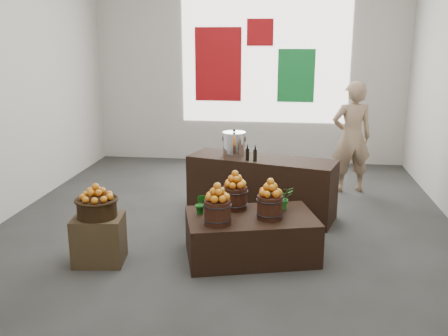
# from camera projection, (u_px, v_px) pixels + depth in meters

# --- Properties ---
(ground) EXTENTS (7.00, 7.00, 0.00)m
(ground) POSITION_uv_depth(u_px,v_px,m) (227.00, 222.00, 6.71)
(ground) COLOR #363633
(ground) RESTS_ON ground
(back_wall) EXTENTS (6.00, 0.04, 4.00)m
(back_wall) POSITION_uv_depth(u_px,v_px,m) (249.00, 59.00, 9.56)
(back_wall) COLOR #B6B1A8
(back_wall) RESTS_ON ground
(back_opening) EXTENTS (3.20, 0.02, 2.40)m
(back_opening) POSITION_uv_depth(u_px,v_px,m) (265.00, 59.00, 9.50)
(back_opening) COLOR white
(back_opening) RESTS_ON back_wall
(deco_red_left) EXTENTS (0.90, 0.04, 1.40)m
(deco_red_left) POSITION_uv_depth(u_px,v_px,m) (218.00, 65.00, 9.63)
(deco_red_left) COLOR #980B0F
(deco_red_left) RESTS_ON back_wall
(deco_green_right) EXTENTS (0.70, 0.04, 1.00)m
(deco_green_right) POSITION_uv_depth(u_px,v_px,m) (296.00, 76.00, 9.49)
(deco_green_right) COLOR #12772E
(deco_green_right) RESTS_ON back_wall
(deco_red_upper) EXTENTS (0.50, 0.04, 0.50)m
(deco_red_upper) POSITION_uv_depth(u_px,v_px,m) (260.00, 32.00, 9.38)
(deco_red_upper) COLOR #980B0F
(deco_red_upper) RESTS_ON back_wall
(crate) EXTENTS (0.58, 0.50, 0.53)m
(crate) POSITION_uv_depth(u_px,v_px,m) (99.00, 239.00, 5.46)
(crate) COLOR #4E3C24
(crate) RESTS_ON ground
(wicker_basket) EXTENTS (0.42, 0.42, 0.19)m
(wicker_basket) POSITION_uv_depth(u_px,v_px,m) (97.00, 208.00, 5.36)
(wicker_basket) COLOR black
(wicker_basket) RESTS_ON crate
(apples_in_basket) EXTENTS (0.33, 0.33, 0.18)m
(apples_in_basket) POSITION_uv_depth(u_px,v_px,m) (96.00, 192.00, 5.32)
(apples_in_basket) COLOR #9F0B05
(apples_in_basket) RESTS_ON wicker_basket
(display_table) EXTENTS (1.59, 1.21, 0.49)m
(display_table) POSITION_uv_depth(u_px,v_px,m) (251.00, 236.00, 5.60)
(display_table) COLOR black
(display_table) RESTS_ON ground
(apple_bucket_front_left) EXTENTS (0.28, 0.28, 0.26)m
(apple_bucket_front_left) POSITION_uv_depth(u_px,v_px,m) (217.00, 212.00, 5.26)
(apple_bucket_front_left) COLOR #3B1910
(apple_bucket_front_left) RESTS_ON display_table
(apples_in_bucket_front_left) EXTENTS (0.21, 0.21, 0.19)m
(apples_in_bucket_front_left) POSITION_uv_depth(u_px,v_px,m) (217.00, 192.00, 5.21)
(apples_in_bucket_front_left) COLOR #9F0B05
(apples_in_bucket_front_left) RESTS_ON apple_bucket_front_left
(apple_bucket_front_right) EXTENTS (0.28, 0.28, 0.26)m
(apple_bucket_front_right) POSITION_uv_depth(u_px,v_px,m) (270.00, 207.00, 5.43)
(apple_bucket_front_right) COLOR #3B1910
(apple_bucket_front_right) RESTS_ON display_table
(apples_in_bucket_front_right) EXTENTS (0.21, 0.21, 0.19)m
(apples_in_bucket_front_right) POSITION_uv_depth(u_px,v_px,m) (270.00, 187.00, 5.37)
(apples_in_bucket_front_right) COLOR #9F0B05
(apples_in_bucket_front_right) RESTS_ON apple_bucket_front_right
(apple_bucket_rear) EXTENTS (0.28, 0.28, 0.26)m
(apple_bucket_rear) POSITION_uv_depth(u_px,v_px,m) (235.00, 198.00, 5.74)
(apple_bucket_rear) COLOR #3B1910
(apple_bucket_rear) RESTS_ON display_table
(apples_in_bucket_rear) EXTENTS (0.21, 0.21, 0.19)m
(apples_in_bucket_rear) POSITION_uv_depth(u_px,v_px,m) (235.00, 179.00, 5.68)
(apples_in_bucket_rear) COLOR #9F0B05
(apples_in_bucket_rear) RESTS_ON apple_bucket_rear
(herb_garnish_right) EXTENTS (0.31, 0.30, 0.27)m
(herb_garnish_right) POSITION_uv_depth(u_px,v_px,m) (282.00, 198.00, 5.73)
(herb_garnish_right) COLOR #146115
(herb_garnish_right) RESTS_ON display_table
(herb_garnish_left) EXTENTS (0.16, 0.14, 0.24)m
(herb_garnish_left) POSITION_uv_depth(u_px,v_px,m) (201.00, 204.00, 5.56)
(herb_garnish_left) COLOR #146115
(herb_garnish_left) RESTS_ON display_table
(counter) EXTENTS (2.10, 1.16, 0.82)m
(counter) POSITION_uv_depth(u_px,v_px,m) (261.00, 187.00, 6.89)
(counter) COLOR black
(counter) RESTS_ON ground
(stock_pot_left) EXTENTS (0.31, 0.31, 0.31)m
(stock_pot_left) POSITION_uv_depth(u_px,v_px,m) (234.00, 144.00, 6.90)
(stock_pot_left) COLOR silver
(stock_pot_left) RESTS_ON counter
(oil_cruets) EXTENTS (0.15, 0.09, 0.23)m
(oil_cruets) POSITION_uv_depth(u_px,v_px,m) (257.00, 153.00, 6.58)
(oil_cruets) COLOR black
(oil_cruets) RESTS_ON counter
(shopper) EXTENTS (0.72, 0.55, 1.77)m
(shopper) POSITION_uv_depth(u_px,v_px,m) (352.00, 137.00, 7.85)
(shopper) COLOR #8D7256
(shopper) RESTS_ON ground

